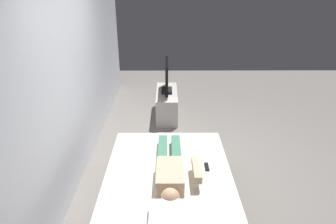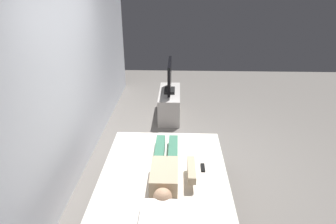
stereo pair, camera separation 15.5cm
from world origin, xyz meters
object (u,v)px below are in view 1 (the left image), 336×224
(person, at_px, (171,169))
(tv_stand, at_px, (167,104))
(remote, at_px, (207,167))
(tv, at_px, (167,77))
(pillow, at_px, (169,224))
(bed, at_px, (169,198))

(person, height_order, tv_stand, person)
(remote, distance_m, tv, 2.62)
(pillow, relative_size, remote, 3.20)
(bed, xyz_separation_m, tv, (2.75, 0.02, 0.52))
(person, bearing_deg, tv_stand, 0.97)
(pillow, distance_m, remote, 1.00)
(pillow, bearing_deg, person, -2.15)
(tv_stand, bearing_deg, person, -179.03)
(pillow, relative_size, person, 0.38)
(bed, height_order, remote, remote)
(bed, relative_size, tv_stand, 1.89)
(pillow, xyz_separation_m, person, (0.75, -0.03, 0.02))
(pillow, height_order, person, person)
(bed, relative_size, person, 1.65)
(pillow, relative_size, tv, 0.55)
(tv_stand, bearing_deg, remote, -170.04)
(bed, xyz_separation_m, pillow, (-0.72, 0.00, 0.34))
(pillow, bearing_deg, tv, 0.30)
(tv, bearing_deg, bed, -179.63)
(remote, bearing_deg, bed, 112.58)
(person, xyz_separation_m, tv, (2.72, 0.05, 0.16))
(person, distance_m, remote, 0.44)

